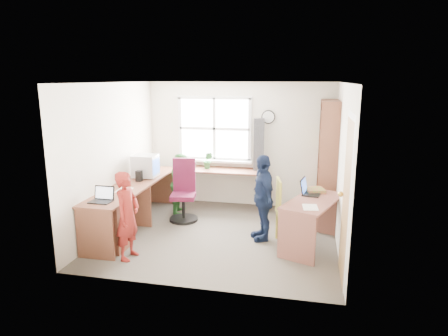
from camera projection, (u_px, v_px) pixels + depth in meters
name	position (u px, v px, depth m)	size (l,w,h in m)	color
room	(223.00, 160.00, 6.24)	(3.64, 3.44, 2.44)	#433C34
l_desk	(136.00, 208.00, 6.31)	(2.38, 2.95, 0.75)	brown
right_desk	(313.00, 213.00, 5.86)	(0.99, 1.38, 0.73)	brown
bookshelf	(327.00, 164.00, 6.99)	(0.30, 1.02, 2.10)	brown
swivel_chair	(184.00, 194.00, 7.04)	(0.58, 0.58, 1.08)	black
wooden_chair	(286.00, 209.00, 5.99)	(0.51, 0.51, 1.00)	gold
crt_monitor	(145.00, 166.00, 7.03)	(0.41, 0.37, 0.40)	silver
laptop_left	(102.00, 198.00, 5.67)	(0.31, 0.26, 0.21)	black
laptop_right	(309.00, 190.00, 6.12)	(0.35, 0.39, 0.24)	black
speaker_a	(139.00, 176.00, 6.77)	(0.10, 0.10, 0.18)	black
speaker_b	(152.00, 169.00, 7.33)	(0.10, 0.10, 0.18)	black
cd_tower	(259.00, 145.00, 7.52)	(0.22, 0.20, 0.98)	black
game_box	(315.00, 190.00, 6.24)	(0.34, 0.34, 0.05)	red
paper_a	(124.00, 190.00, 6.25)	(0.23, 0.31, 0.00)	silver
paper_b	(310.00, 207.00, 5.49)	(0.23, 0.31, 0.00)	silver
potted_plant	(208.00, 160.00, 7.69)	(0.18, 0.15, 0.33)	#2A6934
person_red	(127.00, 216.00, 5.47)	(0.45, 0.30, 1.24)	maroon
person_green	(182.00, 183.00, 7.41)	(0.54, 0.42, 1.12)	#2C6B2A
person_navy	(263.00, 197.00, 6.13)	(0.79, 0.33, 1.34)	#131D3B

